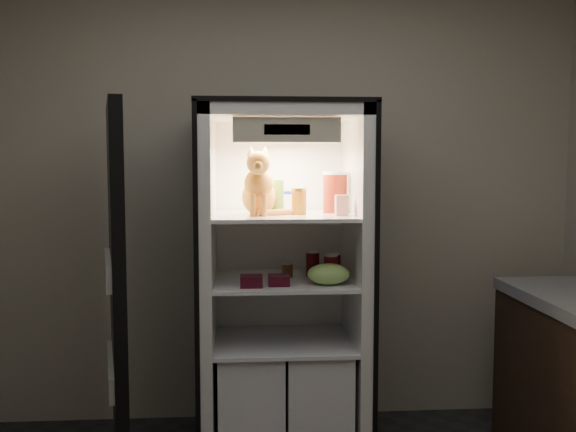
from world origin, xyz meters
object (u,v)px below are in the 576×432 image
Objects in this scene: pepper_jar at (335,192)px; refrigerator at (282,304)px; soda_can_b at (334,266)px; parmesan_shaker at (277,197)px; soda_can_a at (313,264)px; tabby_cat at (259,189)px; mayo_tub at (290,201)px; soda_can_c at (331,268)px; berry_box_left at (251,281)px; cream_carton at (341,205)px; grape_bag at (328,274)px; berry_box_right at (279,280)px; condiment_jar at (287,270)px; salsa_jar at (299,201)px.

refrigerator is at bearing -177.78° from pepper_jar.
pepper_jar is at bearing 79.06° from soda_can_b.
soda_can_a is (0.20, 0.04, -0.37)m from parmesan_shaker.
mayo_tub is (0.18, 0.20, -0.08)m from tabby_cat.
berry_box_left is (-0.42, -0.13, -0.04)m from soda_can_c.
tabby_cat is 0.28m from mayo_tub.
soda_can_a is (0.11, -0.09, -0.34)m from mayo_tub.
grape_bag is (-0.07, -0.05, -0.35)m from cream_carton.
parmesan_shaker reaches higher than soda_can_a.
berry_box_right is at bearing -171.45° from cream_carton.
salsa_jar is at bearing -60.31° from condiment_jar.
mayo_tub reaches higher than berry_box_left.
pepper_jar is at bearing 2.22° from refrigerator.
tabby_cat is 1.99× the size of parmesan_shaker.
tabby_cat reaches higher than cream_carton.
condiment_jar is at bearing -174.71° from soda_can_a.
refrigerator reaches higher than grape_bag.
refrigerator reaches higher than salsa_jar.
soda_can_b is 0.36m from berry_box_right.
berry_box_left is at bearing -176.19° from grape_bag.
salsa_jar reaches higher than condiment_jar.
berry_box_left is (-0.45, -0.20, -0.04)m from soda_can_b.
refrigerator is at bearing 46.27° from parmesan_shaker.
parmesan_shaker is at bearing 148.54° from salsa_jar.
parmesan_shaker is 0.83× the size of grape_bag.
soda_can_b is 0.08m from soda_can_c.
soda_can_b is at bearing -2.99° from parmesan_shaker.
grape_bag is (0.05, -0.23, -0.01)m from soda_can_a.
mayo_tub reaches higher than soda_can_b.
soda_can_a is at bearing 152.65° from soda_can_b.
grape_bag is at bearing -106.97° from soda_can_b.
soda_can_b is at bearing 24.53° from berry_box_left.
soda_can_b is at bearing 30.15° from berry_box_right.
mayo_tub is 0.20m from salsa_jar.
berry_box_right is at bearing -149.85° from soda_can_b.
refrigerator is 8.66× the size of grape_bag.
condiment_jar is at bearing -103.15° from mayo_tub.
parmesan_shaker reaches higher than soda_can_b.
tabby_cat reaches higher than soda_can_c.
condiment_jar is at bearing 151.86° from soda_can_c.
berry_box_right is (-0.06, -0.22, -0.01)m from condiment_jar.
soda_can_c is (-0.04, -0.13, -0.39)m from pepper_jar.
parmesan_shaker is 1.60× the size of mayo_tub.
salsa_jar is 1.02× the size of soda_can_a.
mayo_tub is 0.52× the size of grape_bag.
soda_can_c is at bearing -0.41° from tabby_cat.
soda_can_a is 1.00× the size of soda_can_c.
refrigerator is at bearing 134.57° from grape_bag.
cream_carton reaches higher than soda_can_b.
parmesan_shaker reaches higher than grape_bag.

